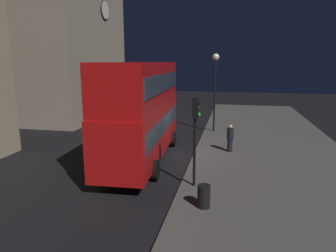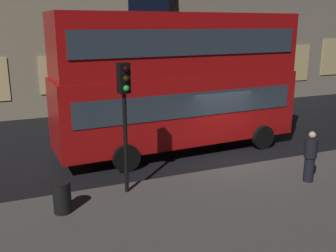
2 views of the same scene
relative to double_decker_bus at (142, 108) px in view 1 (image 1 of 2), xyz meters
name	(u,v)px [view 1 (image 1 of 2)]	position (x,y,z in m)	size (l,w,h in m)	color
ground_plane	(176,156)	(1.37, -1.67, -3.00)	(80.00, 80.00, 0.00)	black
sidewalk_slab	(274,161)	(1.37, -7.18, -2.94)	(44.00, 9.02, 0.12)	#4C4944
building_plain_facade	(63,33)	(12.17, 11.44, 5.16)	(12.40, 8.10, 16.31)	gray
double_decker_bus	(142,108)	(0.00, 0.00, 0.00)	(9.89, 3.14, 5.41)	#B20F0F
traffic_light_near_kerb	(195,123)	(-3.13, -3.29, -0.10)	(0.36, 0.38, 3.85)	black
street_lamp	(215,75)	(7.91, -3.43, 1.47)	(0.51, 0.51, 5.91)	black
pedestrian	(230,138)	(2.47, -4.73, -2.04)	(0.40, 0.40, 1.65)	black
litter_bin	(204,196)	(-5.09, -3.88, -2.44)	(0.48, 0.48, 0.87)	black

